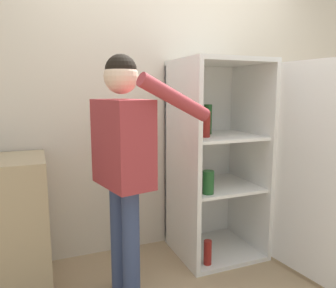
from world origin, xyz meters
TOP-DOWN VIEW (x-y plane):
  - wall_back at (0.00, 0.98)m, footprint 7.00×0.06m
  - refrigerator at (0.40, 0.51)m, footprint 0.81×1.33m
  - person at (-0.57, 0.28)m, footprint 0.71×0.57m

SIDE VIEW (x-z plane):
  - refrigerator at x=0.40m, z-range 0.00..1.63m
  - person at x=-0.57m, z-range 0.21..1.81m
  - wall_back at x=0.00m, z-range 0.00..2.55m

